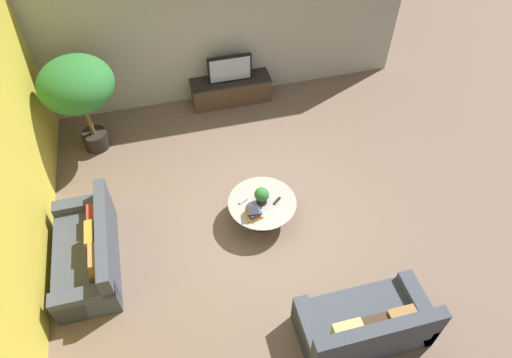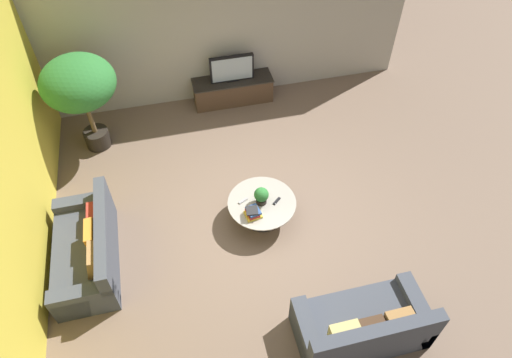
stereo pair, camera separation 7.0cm
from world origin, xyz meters
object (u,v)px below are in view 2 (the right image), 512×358
object	(u,v)px
couch_near_entry	(362,326)
television	(232,69)
media_console	(233,90)
couch_by_wall	(88,251)
coffee_table	(262,207)
potted_palm_tall	(79,86)
potted_plant_tabletop	(261,196)

from	to	relation	value
couch_near_entry	television	bearing A→B (deg)	-83.43
media_console	television	xyz separation A→B (m)	(-0.00, -0.00, 0.50)
television	couch_by_wall	bearing A→B (deg)	-130.79
coffee_table	couch_by_wall	world-z (taller)	couch_by_wall
couch_by_wall	potted_palm_tall	size ratio (longest dim) A/B	0.98
coffee_table	couch_near_entry	bearing A→B (deg)	-70.69
couch_by_wall	couch_near_entry	size ratio (longest dim) A/B	1.07
television	couch_by_wall	size ratio (longest dim) A/B	0.48
potted_palm_tall	potted_plant_tabletop	size ratio (longest dim) A/B	6.15
media_console	coffee_table	xyz separation A→B (m)	(-0.17, -3.03, 0.01)
coffee_table	potted_plant_tabletop	distance (m)	0.27
television	coffee_table	distance (m)	3.07
couch_by_wall	potted_palm_tall	world-z (taller)	potted_palm_tall
television	couch_near_entry	bearing A→B (deg)	-83.43
media_console	television	size ratio (longest dim) A/B	1.85
couch_near_entry	potted_palm_tall	bearing A→B (deg)	-54.21
couch_near_entry	potted_plant_tabletop	distance (m)	2.34
coffee_table	potted_palm_tall	size ratio (longest dim) A/B	0.59
television	couch_near_entry	distance (m)	5.27
television	potted_palm_tall	bearing A→B (deg)	-165.54
television	couch_near_entry	world-z (taller)	television
coffee_table	potted_plant_tabletop	world-z (taller)	potted_plant_tabletop
couch_near_entry	potted_palm_tall	xyz separation A→B (m)	(-3.26, 4.53, 1.04)
television	couch_near_entry	size ratio (longest dim) A/B	0.51
coffee_table	potted_plant_tabletop	xyz separation A→B (m)	(-0.01, 0.00, 0.27)
couch_by_wall	potted_palm_tall	bearing A→B (deg)	177.26
couch_by_wall	potted_palm_tall	distance (m)	2.75
media_console	coffee_table	world-z (taller)	media_console
media_console	couch_near_entry	world-z (taller)	couch_near_entry
coffee_table	potted_plant_tabletop	bearing A→B (deg)	167.23
couch_by_wall	media_console	bearing A→B (deg)	139.23
coffee_table	couch_by_wall	distance (m)	2.63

